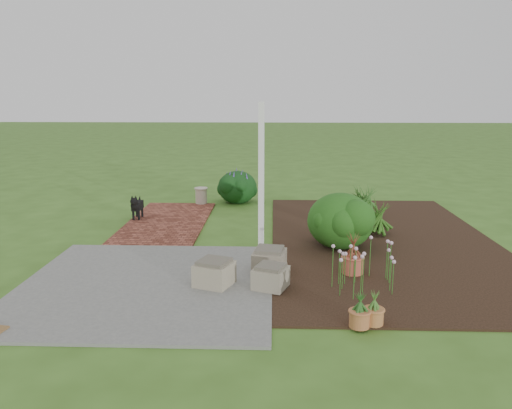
{
  "coord_description": "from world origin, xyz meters",
  "views": [
    {
      "loc": [
        0.51,
        -8.26,
        2.62
      ],
      "look_at": [
        0.2,
        0.4,
        0.7
      ],
      "focal_mm": 35.0,
      "sensor_mm": 36.0,
      "label": 1
    }
  ],
  "objects_px": {
    "cream_ceramic_urn": "(201,196)",
    "stone_trough_near": "(214,274)",
    "black_dog": "(137,205)",
    "evergreen_shrub": "(340,219)"
  },
  "relations": [
    {
      "from": "evergreen_shrub",
      "to": "cream_ceramic_urn",
      "type": "bearing_deg",
      "value": 130.75
    },
    {
      "from": "black_dog",
      "to": "evergreen_shrub",
      "type": "relative_size",
      "value": 0.5
    },
    {
      "from": "cream_ceramic_urn",
      "to": "evergreen_shrub",
      "type": "distance_m",
      "value": 4.46
    },
    {
      "from": "cream_ceramic_urn",
      "to": "black_dog",
      "type": "bearing_deg",
      "value": -125.55
    },
    {
      "from": "cream_ceramic_urn",
      "to": "stone_trough_near",
      "type": "bearing_deg",
      "value": -79.92
    },
    {
      "from": "black_dog",
      "to": "cream_ceramic_urn",
      "type": "bearing_deg",
      "value": 54.29
    },
    {
      "from": "cream_ceramic_urn",
      "to": "evergreen_shrub",
      "type": "relative_size",
      "value": 0.33
    },
    {
      "from": "stone_trough_near",
      "to": "evergreen_shrub",
      "type": "xyz_separation_m",
      "value": [
        1.97,
        1.89,
        0.32
      ]
    },
    {
      "from": "black_dog",
      "to": "evergreen_shrub",
      "type": "height_order",
      "value": "evergreen_shrub"
    },
    {
      "from": "cream_ceramic_urn",
      "to": "evergreen_shrub",
      "type": "height_order",
      "value": "evergreen_shrub"
    }
  ]
}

